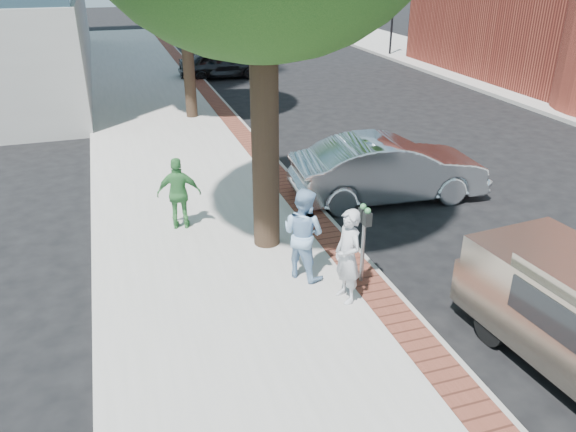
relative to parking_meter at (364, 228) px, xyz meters
name	(u,v)px	position (x,y,z in m)	size (l,w,h in m)	color
ground	(329,293)	(-0.60, 0.03, -1.21)	(120.00, 120.00, 0.00)	black
sidewalk	(180,156)	(-2.10, 8.03, -1.13)	(5.00, 60.00, 0.15)	#9E9991
brick_strip	(253,146)	(0.10, 8.03, -1.05)	(0.60, 60.00, 0.01)	brown
curb	(264,148)	(0.45, 8.03, -1.13)	(0.10, 60.00, 0.15)	gray
signal_near	(185,23)	(0.30, 22.03, 1.05)	(0.70, 0.15, 3.80)	black
signal_far	(393,15)	(11.90, 22.03, 1.05)	(0.70, 0.15, 3.80)	black
parking_meter	(364,228)	(0.00, 0.00, 0.00)	(0.12, 0.32, 1.47)	gray
person_gray	(348,256)	(-0.49, -0.45, -0.23)	(0.60, 0.39, 1.65)	#BCBCC1
person_officer	(303,233)	(-0.92, 0.52, -0.21)	(0.82, 0.64, 1.69)	#8FB7DE
person_green	(179,193)	(-2.74, 3.16, -0.28)	(0.91, 0.38, 1.56)	#408E47
sedan_silver	(389,169)	(2.30, 3.52, -0.44)	(1.63, 4.66, 1.54)	silver
bg_car	(220,64)	(1.37, 19.01, -0.55)	(1.56, 3.87, 1.32)	black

